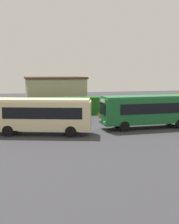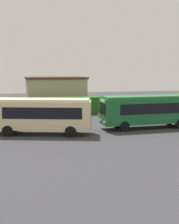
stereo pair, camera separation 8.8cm
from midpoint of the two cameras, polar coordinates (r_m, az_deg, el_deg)
The scene contains 6 objects.
ground_plane at distance 29.75m, azimuth 3.45°, elevation -3.19°, with size 99.26×99.26×0.00m, color #38383D.
bus_cream at distance 26.98m, azimuth -9.27°, elevation -0.39°, with size 9.30×4.89×3.28m.
bus_green at distance 30.22m, azimuth 11.47°, elevation 0.47°, with size 9.85×2.54×3.29m.
hedge_row at distance 39.37m, azimuth -1.03°, elevation 1.26°, with size 61.63×1.78×2.29m, color #1D5D1A.
depot_building at distance 45.58m, azimuth -6.68°, elevation 3.78°, with size 8.89×7.77×4.87m.
traffic_cone at distance 36.88m, azimuth 1.86°, elevation -0.52°, with size 0.36×0.36×0.60m, color orange.
Camera 2 is at (-8.76, -27.83, 5.78)m, focal length 46.99 mm.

